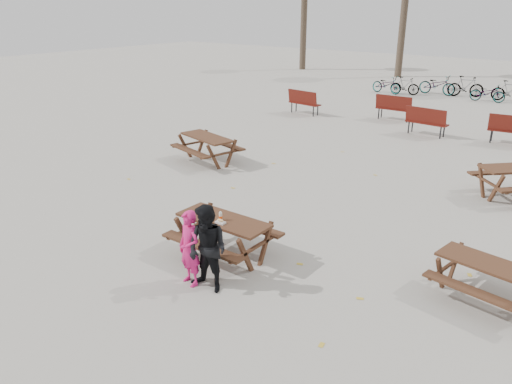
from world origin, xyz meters
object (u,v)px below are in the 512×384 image
Objects in this scene: soda_bottle at (221,216)px; picnic_table_north at (207,149)px; food_tray at (220,222)px; child at (190,248)px; main_picnic_table at (224,228)px; picnic_table_east at (487,282)px; adult at (208,249)px.

soda_bottle is 6.11m from picnic_table_north.
food_tray is 6.26m from picnic_table_north.
child is 6.98m from picnic_table_north.
picnic_table_north is at bearing 141.53° from child.
child is (0.19, -1.09, 0.08)m from main_picnic_table.
picnic_table_north is (-8.64, 2.86, 0.06)m from picnic_table_east.
soda_bottle is at bearing 111.91° from child.
soda_bottle reaches higher than picnic_table_north.
soda_bottle is 0.09× the size of picnic_table_north.
main_picnic_table is at bearing 115.77° from adult.
main_picnic_table is at bearing 91.03° from soda_bottle.
main_picnic_table is 0.98× the size of picnic_table_north.
picnic_table_east is at bearing 30.46° from adult.
picnic_table_north is (-4.85, 5.29, -0.35)m from adult.
main_picnic_table is at bearing 111.26° from child.
adult is (0.56, -1.04, 0.16)m from main_picnic_table.
child is at bearing -175.12° from adult.
main_picnic_table is 1.11m from child.
main_picnic_table reaches higher than picnic_table_east.
child reaches higher than picnic_table_east.
picnic_table_north is at bearing 135.30° from main_picnic_table.
main_picnic_table is 6.05m from picnic_table_north.
soda_bottle is at bearing -88.97° from main_picnic_table.
picnic_table_east is at bearing -4.56° from picnic_table_north.
soda_bottle is 1.12m from adult.
picnic_table_east is (4.34, 1.39, -0.25)m from main_picnic_table.
child reaches higher than soda_bottle.
main_picnic_table is 1.14× the size of picnic_table_east.
food_tray is 0.12× the size of adult.
food_tray is 0.11× the size of picnic_table_east.
adult is at bearing -138.27° from picnic_table_east.
child is 0.84× the size of picnic_table_east.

